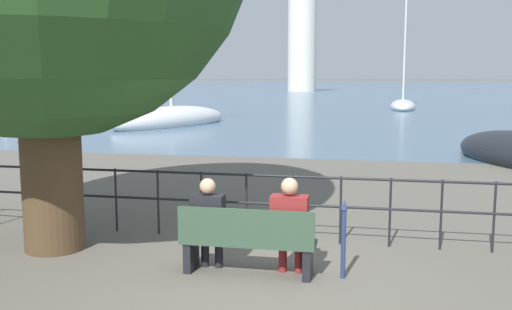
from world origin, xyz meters
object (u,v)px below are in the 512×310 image
Objects in this scene: closed_umbrella at (344,235)px; harbor_lighthouse at (302,36)px; park_bench at (247,242)px; sailboat_2 at (5,116)px; seated_person_left at (209,220)px; seated_person_right at (290,222)px; sailboat_5 at (171,119)px; sailboat_1 at (403,105)px.

closed_umbrella is 88.63m from harbor_lighthouse.
park_bench is at bearing -174.47° from closed_umbrella.
park_bench is 88.62m from harbor_lighthouse.
sailboat_2 is at bearing 130.65° from park_bench.
sailboat_2 is (-18.40, 21.98, -0.38)m from seated_person_left.
seated_person_right is 0.70m from closed_umbrella.
seated_person_left is 0.12× the size of sailboat_5.
harbor_lighthouse is at bearing 87.29° from sailboat_2.
harbor_lighthouse reaches higher than park_bench.
seated_person_right is at bearing -83.24° from harbor_lighthouse.
park_bench is 29.07m from sailboat_2.
park_bench is at bearing -93.22° from sailboat_1.
sailboat_5 is at bearing 113.52° from seated_person_right.
seated_person_left is 0.06× the size of harbor_lighthouse.
sailboat_1 reaches higher than sailboat_2.
sailboat_1 is 28.22m from sailboat_2.
seated_person_right is 22.89m from sailboat_5.
sailboat_2 is (-20.15, 21.94, -0.26)m from closed_umbrella.
seated_person_left is 28.67m from sailboat_2.
harbor_lighthouse reaches higher than closed_umbrella.
sailboat_1 is (2.70, 38.49, -0.25)m from closed_umbrella.
sailboat_5 reaches higher than park_bench.
seated_person_left is at bearing -94.01° from sailboat_1.
sailboat_1 reaches higher than seated_person_right.
sailboat_1 is (3.92, 38.61, -0.11)m from park_bench.
sailboat_2 is (-18.94, 22.06, -0.13)m from park_bench.
sailboat_2 is at bearing 132.57° from closed_umbrella.
park_bench is 0.16× the size of sailboat_5.
closed_umbrella is at bearing -42.25° from sailboat_2.
sailboat_1 is at bearing 84.98° from seated_person_right.
sailboat_1 is 21.55m from sailboat_5.
sailboat_2 is (-19.47, 21.98, -0.40)m from seated_person_right.
harbor_lighthouse is at bearing 108.26° from sailboat_1.
harbor_lighthouse is (9.09, 65.59, 8.80)m from sailboat_2.
seated_person_left is 1.22× the size of closed_umbrella.
seated_person_right reaches higher than closed_umbrella.
sailboat_1 reaches higher than closed_umbrella.
sailboat_1 is 0.63× the size of harbor_lighthouse.
harbor_lighthouse is at bearing 96.41° from park_bench.
sailboat_2 is at bearing -141.52° from sailboat_1.
harbor_lighthouse is (-1.24, 66.58, 8.77)m from sailboat_5.
seated_person_left reaches higher than closed_umbrella.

